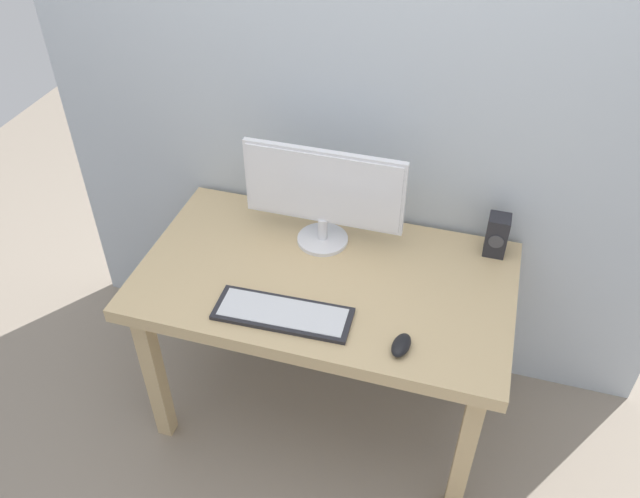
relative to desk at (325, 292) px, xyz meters
name	(u,v)px	position (x,y,z in m)	size (l,w,h in m)	color
ground_plane	(324,404)	(0.00, 0.00, -0.68)	(6.00, 6.00, 0.00)	gray
wall_back	(361,38)	(0.00, 0.43, 0.82)	(2.60, 0.04, 3.00)	#B2BCC6
desk	(325,292)	(0.00, 0.00, 0.00)	(1.38, 0.79, 0.77)	tan
monitor	(323,194)	(-0.06, 0.20, 0.31)	(0.61, 0.20, 0.40)	silver
keyboard_primary	(283,314)	(-0.08, -0.24, 0.10)	(0.48, 0.18, 0.02)	#232328
mouse	(401,345)	(0.34, -0.28, 0.11)	(0.06, 0.11, 0.04)	black
speaker_right	(497,235)	(0.58, 0.31, 0.17)	(0.08, 0.09, 0.17)	#232328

